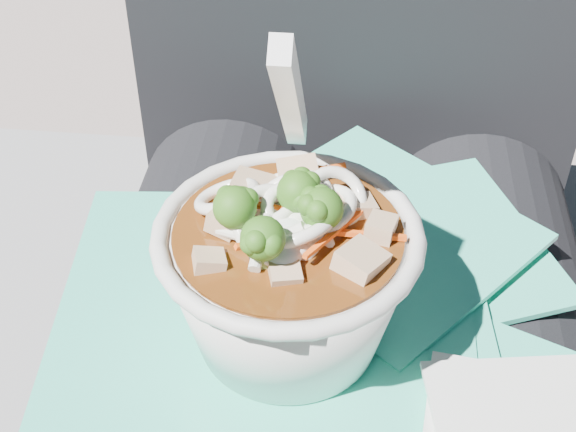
# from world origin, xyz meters

# --- Properties ---
(lap) EXTENTS (0.35, 0.48, 0.14)m
(lap) POSITION_xyz_m (0.00, 0.00, 0.53)
(lap) COLOR black
(lap) RESTS_ON stone_ledge
(person_body) EXTENTS (0.34, 0.94, 1.00)m
(person_body) POSITION_xyz_m (0.00, 0.09, 0.55)
(person_body) COLOR black
(person_body) RESTS_ON ground
(plastic_bag) EXTENTS (0.32, 0.36, 0.01)m
(plastic_bag) POSITION_xyz_m (-0.01, 0.02, 0.61)
(plastic_bag) COLOR #2EBF9D
(plastic_bag) RESTS_ON lap
(udon_bowl) EXTENTS (0.14, 0.15, 0.18)m
(udon_bowl) POSITION_xyz_m (-0.03, 0.00, 0.67)
(udon_bowl) COLOR silver
(udon_bowl) RESTS_ON plastic_bag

